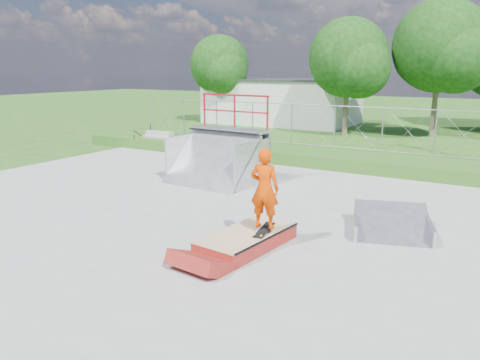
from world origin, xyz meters
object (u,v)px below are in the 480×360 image
object	(u,v)px
grind_box	(247,240)
skater	(265,192)
flat_bank_ramp	(392,224)
quarter_pipe	(215,140)

from	to	relation	value
grind_box	skater	world-z (taller)	skater
skater	flat_bank_ramp	bearing A→B (deg)	-141.62
skater	grind_box	bearing A→B (deg)	22.01
grind_box	quarter_pipe	distance (m)	6.24
grind_box	flat_bank_ramp	xyz separation A→B (m)	(2.49, 2.47, 0.09)
flat_bank_ramp	skater	world-z (taller)	skater
quarter_pipe	skater	xyz separation A→B (m)	(4.26, -4.49, -0.20)
grind_box	quarter_pipe	bearing A→B (deg)	136.68
quarter_pipe	flat_bank_ramp	world-z (taller)	quarter_pipe
quarter_pipe	grind_box	bearing A→B (deg)	-46.34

